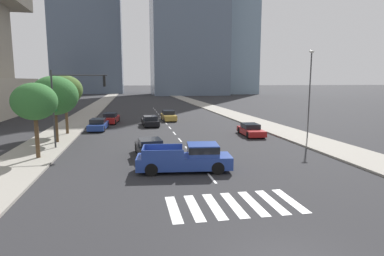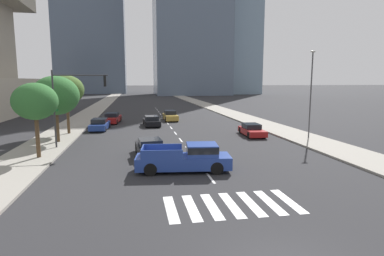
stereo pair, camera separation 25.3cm
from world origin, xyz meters
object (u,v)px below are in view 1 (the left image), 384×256
Objects in this scene: pickup_truck at (189,158)px; sedan_blue_2 at (98,125)px; sedan_red_3 at (251,130)px; street_tree_nearest at (34,102)px; sedan_red_0 at (111,118)px; traffic_signal_far at (73,95)px; sedan_black_1 at (150,148)px; street_tree_second at (54,96)px; street_lamp_east at (310,88)px; street_tree_third at (65,90)px; sedan_black_5 at (150,121)px; sedan_gold_4 at (169,116)px.

sedan_blue_2 is (-7.06, 18.23, -0.22)m from pickup_truck.
sedan_red_3 is 0.88× the size of street_tree_nearest.
traffic_signal_far reaches higher than sedan_red_0.
sedan_black_1 is 0.77× the size of street_tree_second.
sedan_black_1 is 12.71m from sedan_red_3.
street_lamp_east reaches higher than pickup_truck.
sedan_red_0 is at bearing 66.69° from street_tree_third.
sedan_black_1 reaches higher than sedan_black_5.
sedan_black_1 is at bearing 121.80° from pickup_truck.
sedan_black_1 is 0.91× the size of sedan_black_5.
sedan_red_0 is at bearing 52.09° from sedan_black_5.
street_tree_second is at bearing 138.94° from pickup_truck.
street_tree_second is (-11.52, -14.88, 3.57)m from sedan_gold_4.
sedan_red_0 is 0.60× the size of street_lamp_east.
sedan_red_0 is at bearing 110.41° from pickup_truck.
sedan_red_3 is at bearing -11.67° from street_tree_third.
street_tree_second reaches higher than sedan_red_3.
pickup_truck is 1.23× the size of sedan_blue_2.
street_tree_nearest reaches higher than sedan_black_1.
sedan_blue_2 is at bearing -51.55° from sedan_gold_4.
sedan_black_5 is (4.93, -3.46, -0.05)m from sedan_red_0.
sedan_blue_2 is 6.36m from sedan_black_5.
sedan_blue_2 is at bearing 154.45° from street_lamp_east.
street_tree_second is at bearing 45.75° from sedan_black_1.
sedan_blue_2 is at bearing 85.29° from traffic_signal_far.
sedan_blue_2 is at bearing 46.70° from street_tree_third.
street_lamp_east reaches higher than traffic_signal_far.
street_tree_third is (-3.76, -8.72, 3.94)m from sedan_red_0.
sedan_gold_4 is 19.16m from street_tree_second.
street_tree_second is 0.98× the size of street_tree_third.
sedan_red_0 is 5.87m from sedan_blue_2.
sedan_gold_4 is 20.18m from traffic_signal_far.
sedan_red_0 is (-6.06, 24.01, -0.19)m from pickup_truck.
traffic_signal_far is at bearing -30.25° from sedan_gold_4.
sedan_red_0 is at bearing -80.34° from sedan_gold_4.
sedan_gold_4 is (3.80, 21.14, 0.03)m from sedan_black_1.
street_lamp_east is at bearing -112.41° from sedan_blue_2.
traffic_signal_far is at bearing -52.05° from street_tree_second.
street_tree_second is at bearing 170.27° from sedan_red_0.
sedan_gold_4 is at bearing -47.07° from sedan_blue_2.
traffic_signal_far reaches higher than pickup_truck.
traffic_signal_far is at bearing -178.64° from street_lamp_east.
street_tree_nearest is 0.90× the size of street_tree_second.
sedan_black_5 is at bearing 99.40° from pickup_truck.
sedan_blue_2 is at bearing 108.60° from sedan_black_5.
street_tree_second reaches higher than sedan_blue_2.
pickup_truck is 14.28m from sedan_red_3.
street_lamp_east is at bearing -122.94° from sedan_red_0.
street_tree_second is (-3.76, -13.37, 3.58)m from sedan_red_0.
pickup_truck is 1.21× the size of sedan_red_0.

